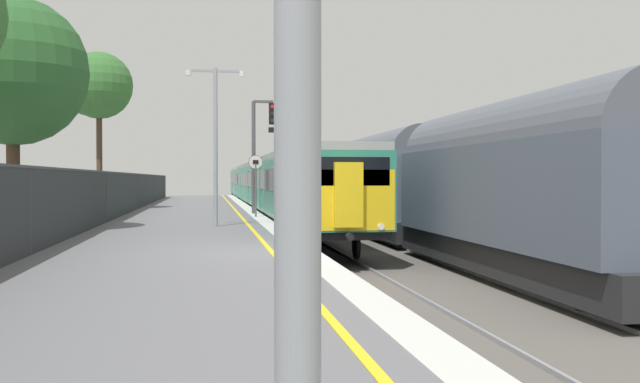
{
  "coord_description": "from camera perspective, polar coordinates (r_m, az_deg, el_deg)",
  "views": [
    {
      "loc": [
        -1.74,
        -15.96,
        1.62
      ],
      "look_at": [
        1.42,
        4.49,
        1.25
      ],
      "focal_mm": 40.77,
      "sensor_mm": 36.0,
      "label": 1
    }
  ],
  "objects": [
    {
      "name": "ground",
      "position": [
        16.7,
        6.53,
        -6.65
      ],
      "size": [
        17.4,
        110.0,
        1.21
      ],
      "color": "slate"
    },
    {
      "name": "platform_lamp_mid",
      "position": [
        24.92,
        -8.2,
        4.61
      ],
      "size": [
        2.0,
        0.2,
        5.36
      ],
      "color": "#93999E",
      "rests_on": "ground"
    },
    {
      "name": "speed_limit_sign",
      "position": [
        30.65,
        -5.07,
        1.1
      ],
      "size": [
        0.59,
        0.08,
        2.61
      ],
      "color": "#59595B",
      "rests_on": "ground"
    },
    {
      "name": "commuter_train_at_platform",
      "position": [
        49.75,
        -4.37,
        0.61
      ],
      "size": [
        2.83,
        60.18,
        3.81
      ],
      "color": "#2D846B",
      "rests_on": "ground"
    },
    {
      "name": "background_tree_left",
      "position": [
        24.31,
        -23.06,
        8.47
      ],
      "size": [
        4.57,
        4.57,
        7.2
      ],
      "color": "#473323",
      "rests_on": "ground"
    },
    {
      "name": "signal_gantry",
      "position": [
        33.67,
        -4.79,
        3.81
      ],
      "size": [
        1.1,
        0.24,
        5.23
      ],
      "color": "#47474C",
      "rests_on": "ground"
    },
    {
      "name": "background_tree_right",
      "position": [
        40.24,
        -17.14,
        7.79
      ],
      "size": [
        3.52,
        3.52,
        8.29
      ],
      "color": "#473323",
      "rests_on": "ground"
    },
    {
      "name": "platform_back_fence",
      "position": [
        16.4,
        -21.88,
        -1.25
      ],
      "size": [
        0.07,
        99.0,
        1.9
      ],
      "color": "#282B2D",
      "rests_on": "ground"
    },
    {
      "name": "freight_train_adjacent_track",
      "position": [
        33.02,
        4.94,
        0.82
      ],
      "size": [
        2.6,
        42.31,
        4.59
      ],
      "color": "#232326",
      "rests_on": "ground"
    }
  ]
}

